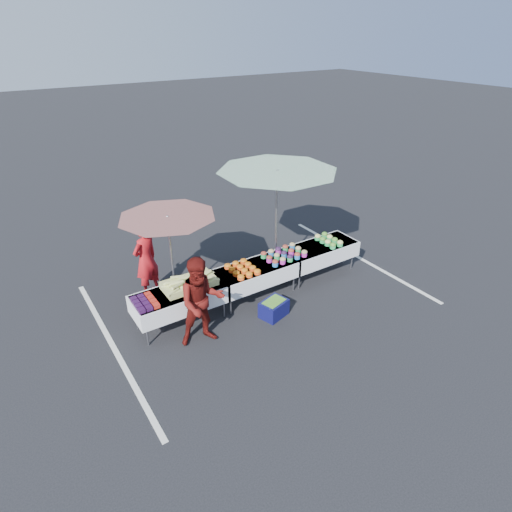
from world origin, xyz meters
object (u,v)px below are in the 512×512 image
table_center (256,273)px  umbrella_right (277,181)px  table_right (319,252)px  vendor (146,260)px  customer (202,302)px  storage_bin (274,308)px  table_left (180,298)px  umbrella_left (168,224)px

table_center → umbrella_right: umbrella_right is taller
table_center → table_right: 1.80m
table_center → vendor: (-1.94, 1.38, 0.27)m
table_center → customer: size_ratio=1.05×
umbrella_right → customer: bearing=-155.1°
table_center → umbrella_right: 2.03m
table_center → storage_bin: bearing=-97.2°
table_right → umbrella_right: bearing=158.2°
table_left → table_center: 1.80m
table_left → storage_bin: table_left is taller
table_left → umbrella_right: (2.60, 0.40, 1.83)m
customer → umbrella_right: size_ratio=0.53×
vendor → table_left: bearing=71.9°
table_right → umbrella_right: 2.12m
customer → umbrella_left: umbrella_left is taller
table_left → table_center: same height
vendor → umbrella_left: size_ratio=0.85×
table_center → table_right: bearing=0.0°
table_right → vendor: bearing=159.7°
table_left → table_right: 3.60m
customer → storage_bin: (1.57, -0.08, -0.70)m
storage_bin → table_center: bearing=66.8°
umbrella_left → storage_bin: (1.47, -1.63, -1.64)m
table_center → customer: (-1.68, -0.75, 0.31)m
table_center → umbrella_left: bearing=153.0°
table_center → vendor: bearing=144.6°
table_right → customer: size_ratio=1.05×
table_left → customer: (0.12, -0.75, 0.31)m
umbrella_left → table_left: bearing=-105.8°
table_center → umbrella_left: 2.16m
customer → umbrella_right: umbrella_right is taller
table_center → table_left: bearing=180.0°
vendor → umbrella_left: umbrella_left is taller
umbrella_right → table_left: bearing=-171.3°
table_left → vendor: bearing=95.9°
table_left → storage_bin: (1.69, -0.83, -0.40)m
table_right → table_left: bearing=180.0°
umbrella_left → storage_bin: 2.74m
table_left → vendor: vendor is taller
table_center → storage_bin: 0.93m
table_center → umbrella_right: (0.80, 0.40, 1.83)m
umbrella_left → storage_bin: umbrella_left is taller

